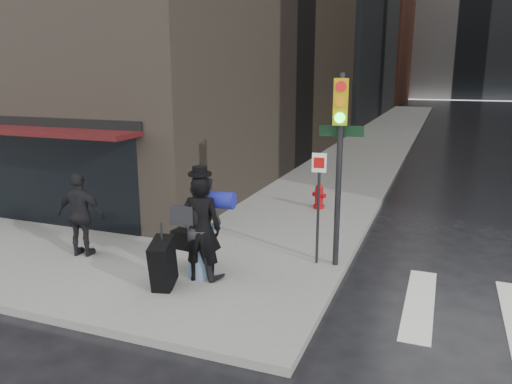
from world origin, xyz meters
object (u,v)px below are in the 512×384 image
Objects in this scene: traffic_light at (338,145)px; fire_hydrant at (319,197)px; man_overcoat at (193,234)px; man_greycoat at (81,215)px; man_jeans at (201,226)px.

traffic_light reaches higher than fire_hydrant.
man_overcoat reaches higher than man_greycoat.
man_jeans is 1.10× the size of man_greycoat.
man_overcoat is 3.12× the size of fire_hydrant.
traffic_light reaches higher than man_greycoat.
man_jeans is 2.78× the size of fire_hydrant.
man_overcoat is at bearing 162.96° from man_greycoat.
man_jeans is 3.07m from traffic_light.
man_jeans is at bearing 169.25° from man_greycoat.
man_jeans is 2.90m from man_greycoat.
man_jeans reaches higher than man_greycoat.
man_overcoat is 6.06m from fire_hydrant.
man_jeans is 0.52× the size of traffic_light.
man_jeans is 5.75m from fire_hydrant.
man_overcoat is 0.33m from man_jeans.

